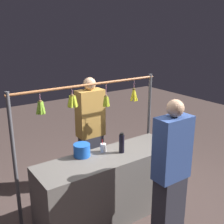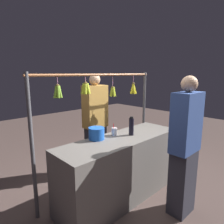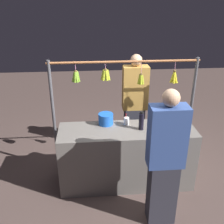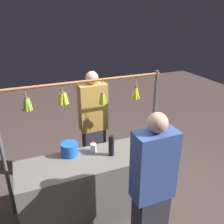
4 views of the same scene
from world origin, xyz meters
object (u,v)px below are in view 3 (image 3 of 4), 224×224
Objects in this scene: water_bottle at (141,121)px; customer_person at (165,162)px; blue_bucket at (106,119)px; drink_cup at (126,121)px; vendor_person at (135,106)px.

water_bottle is 0.73m from customer_person.
drink_cup is at bearing 171.99° from blue_bucket.
water_bottle reaches higher than blue_bucket.
customer_person is (-0.08, 1.54, -0.01)m from vendor_person.
blue_bucket is 0.28m from drink_cup.
customer_person is (-0.59, 0.89, -0.11)m from blue_bucket.
water_bottle is 0.15× the size of vendor_person.
blue_bucket is at bearing -8.01° from drink_cup.
blue_bucket is at bearing 51.96° from vendor_person.
water_bottle is at bearing 86.40° from vendor_person.
drink_cup is (-0.28, 0.04, -0.02)m from blue_bucket.
vendor_person is 1.54m from customer_person.
vendor_person is at bearing -108.22° from drink_cup.
blue_bucket is 0.12× the size of customer_person.
blue_bucket is 0.12× the size of vendor_person.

